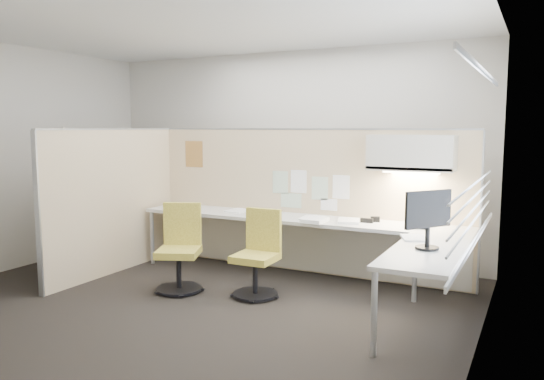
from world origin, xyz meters
The scene contains 27 objects.
floor centered at (0.00, 0.00, -0.01)m, with size 5.50×4.50×0.01m, color black.
ceiling centered at (0.00, 0.00, 2.80)m, with size 5.50×4.50×0.01m, color white.
wall_back centered at (0.00, 2.25, 1.40)m, with size 5.50×0.02×2.80m, color beige.
wall_left centered at (-2.75, 0.00, 1.40)m, with size 0.02×4.50×2.80m, color beige.
wall_right centered at (2.75, 0.00, 1.40)m, with size 0.02×4.50×2.80m, color beige.
window_pane centered at (2.73, 0.00, 1.55)m, with size 0.01×2.80×1.30m, color #9AA8B2.
partition_back centered at (0.55, 1.60, 0.88)m, with size 4.10×0.06×1.75m, color beige.
partition_left centered at (-1.50, 0.50, 0.88)m, with size 0.06×2.20×1.75m, color beige.
desk centered at (0.93, 1.13, 0.60)m, with size 4.00×2.07×0.73m.
overhead_bin centered at (1.90, 1.39, 1.51)m, with size 0.90×0.36×0.38m, color beige.
task_light_strip centered at (1.90, 1.39, 1.30)m, with size 0.60×0.06×0.02m, color #FFEABF.
pinned_papers centered at (0.63, 1.57, 1.03)m, with size 1.01×0.00×0.47m.
poster centered at (-1.05, 1.57, 1.42)m, with size 0.28×0.00×0.35m, color orange.
chair_left centered at (-0.34, 0.27, 0.44)m, with size 0.57×0.59×0.94m.
chair_right centered at (0.52, 0.49, 0.42)m, with size 0.48×0.48×0.90m.
monitor centered at (2.30, 0.28, 1.03)m, with size 0.32×0.40×0.51m.
phone centered at (2.01, 1.26, 0.78)m, with size 0.23×0.22×0.12m.
stapler centered at (1.45, 1.29, 0.76)m, with size 0.14×0.04×0.05m, color black.
tape_dispenser centered at (1.52, 1.39, 0.76)m, with size 0.10×0.06×0.06m, color black.
coat_hook centered at (-1.58, -0.27, 1.41)m, with size 0.18×0.48×1.43m.
paper_stack_0 centered at (-0.98, 1.20, 0.74)m, with size 0.23×0.30×0.02m, color white.
paper_stack_1 centered at (-0.22, 1.33, 0.74)m, with size 0.23×0.30×0.02m, color white.
paper_stack_2 centered at (0.21, 1.20, 0.75)m, with size 0.23×0.30×0.04m, color white.
paper_stack_3 centered at (0.81, 1.25, 0.74)m, with size 0.23×0.30×0.02m, color white.
paper_stack_4 centered at (1.27, 1.22, 0.74)m, with size 0.23×0.30×0.03m, color white.
paper_stack_5 centered at (2.11, 0.67, 0.74)m, with size 0.23×0.30×0.02m, color white.
paper_stack_6 centered at (0.92, 1.08, 0.75)m, with size 0.23×0.30×0.04m, color white.
Camera 1 is at (3.14, -4.34, 1.78)m, focal length 35.00 mm.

